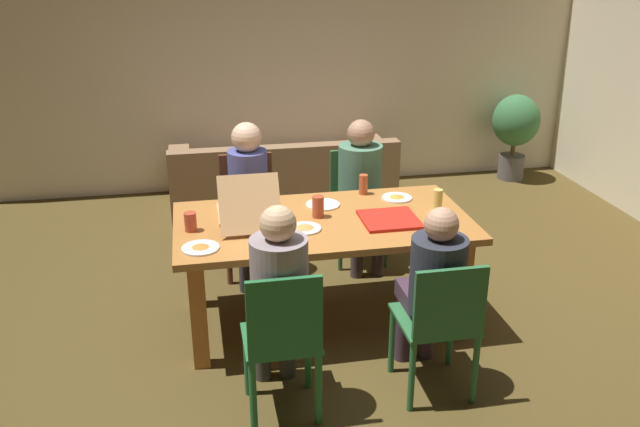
{
  "coord_description": "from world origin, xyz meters",
  "views": [
    {
      "loc": [
        -0.81,
        -4.03,
        2.47
      ],
      "look_at": [
        0.0,
        0.1,
        0.77
      ],
      "focal_mm": 37.86,
      "sensor_mm": 36.0,
      "label": 1
    }
  ],
  "objects_px": {
    "couch": "(282,182)",
    "drinking_glass_0": "(318,207)",
    "pizza_box_0": "(247,211)",
    "plate_1": "(201,248)",
    "person_0": "(433,281)",
    "drinking_glass_2": "(190,222)",
    "chair_2": "(357,198)",
    "potted_plant": "(515,126)",
    "plate_3": "(397,197)",
    "dining_table": "(323,235)",
    "person_1": "(278,292)",
    "chair_3": "(249,209)",
    "plate_2": "(323,205)",
    "pizza_box_1": "(390,219)",
    "person_2": "(361,181)",
    "person_3": "(249,189)",
    "chair_1": "(283,339)",
    "chair_0": "(441,321)",
    "drinking_glass_3": "(363,184)",
    "drinking_glass_1": "(438,200)",
    "plate_0": "(305,228)"
  },
  "relations": [
    {
      "from": "person_2",
      "to": "potted_plant",
      "type": "relative_size",
      "value": 1.26
    },
    {
      "from": "person_0",
      "to": "potted_plant",
      "type": "bearing_deg",
      "value": 57.34
    },
    {
      "from": "chair_1",
      "to": "chair_3",
      "type": "relative_size",
      "value": 0.99
    },
    {
      "from": "couch",
      "to": "drinking_glass_0",
      "type": "bearing_deg",
      "value": -91.44
    },
    {
      "from": "plate_3",
      "to": "plate_2",
      "type": "bearing_deg",
      "value": -176.78
    },
    {
      "from": "pizza_box_0",
      "to": "chair_3",
      "type": "bearing_deg",
      "value": 84.78
    },
    {
      "from": "plate_2",
      "to": "drinking_glass_0",
      "type": "xyz_separation_m",
      "value": [
        -0.07,
        -0.2,
        0.07
      ]
    },
    {
      "from": "pizza_box_0",
      "to": "plate_1",
      "type": "xyz_separation_m",
      "value": [
        -0.32,
        -0.44,
        -0.04
      ]
    },
    {
      "from": "plate_3",
      "to": "drinking_glass_1",
      "type": "xyz_separation_m",
      "value": [
        0.2,
        -0.27,
        0.07
      ]
    },
    {
      "from": "drinking_glass_1",
      "to": "plate_2",
      "type": "bearing_deg",
      "value": 162.33
    },
    {
      "from": "drinking_glass_0",
      "to": "plate_3",
      "type": "bearing_deg",
      "value": 20.6
    },
    {
      "from": "chair_3",
      "to": "plate_3",
      "type": "distance_m",
      "value": 1.24
    },
    {
      "from": "person_0",
      "to": "plate_1",
      "type": "height_order",
      "value": "person_0"
    },
    {
      "from": "chair_0",
      "to": "drinking_glass_3",
      "type": "height_order",
      "value": "drinking_glass_3"
    },
    {
      "from": "plate_1",
      "to": "person_0",
      "type": "bearing_deg",
      "value": -20.95
    },
    {
      "from": "dining_table",
      "to": "chair_3",
      "type": "height_order",
      "value": "chair_3"
    },
    {
      "from": "chair_0",
      "to": "person_2",
      "type": "bearing_deg",
      "value": 90.0
    },
    {
      "from": "chair_1",
      "to": "pizza_box_0",
      "type": "distance_m",
      "value": 1.16
    },
    {
      "from": "dining_table",
      "to": "plate_3",
      "type": "distance_m",
      "value": 0.67
    },
    {
      "from": "person_1",
      "to": "pizza_box_1",
      "type": "distance_m",
      "value": 1.12
    },
    {
      "from": "plate_3",
      "to": "drinking_glass_3",
      "type": "height_order",
      "value": "drinking_glass_3"
    },
    {
      "from": "plate_3",
      "to": "dining_table",
      "type": "bearing_deg",
      "value": -154.55
    },
    {
      "from": "person_0",
      "to": "drinking_glass_2",
      "type": "bearing_deg",
      "value": 149.75
    },
    {
      "from": "chair_1",
      "to": "drinking_glass_3",
      "type": "relative_size",
      "value": 6.26
    },
    {
      "from": "plate_2",
      "to": "couch",
      "type": "relative_size",
      "value": 0.11
    },
    {
      "from": "plate_0",
      "to": "drinking_glass_1",
      "type": "height_order",
      "value": "drinking_glass_1"
    },
    {
      "from": "chair_3",
      "to": "chair_2",
      "type": "bearing_deg",
      "value": 2.76
    },
    {
      "from": "chair_3",
      "to": "plate_1",
      "type": "relative_size",
      "value": 4.07
    },
    {
      "from": "person_1",
      "to": "person_2",
      "type": "height_order",
      "value": "person_1"
    },
    {
      "from": "person_0",
      "to": "pizza_box_1",
      "type": "distance_m",
      "value": 0.71
    },
    {
      "from": "pizza_box_0",
      "to": "drinking_glass_3",
      "type": "bearing_deg",
      "value": 18.63
    },
    {
      "from": "dining_table",
      "to": "potted_plant",
      "type": "relative_size",
      "value": 2.06
    },
    {
      "from": "plate_3",
      "to": "chair_3",
      "type": "bearing_deg",
      "value": 146.72
    },
    {
      "from": "person_3",
      "to": "chair_0",
      "type": "bearing_deg",
      "value": -62.99
    },
    {
      "from": "chair_3",
      "to": "couch",
      "type": "xyz_separation_m",
      "value": [
        0.44,
        1.25,
        -0.23
      ]
    },
    {
      "from": "plate_0",
      "to": "dining_table",
      "type": "bearing_deg",
      "value": 43.25
    },
    {
      "from": "drinking_glass_1",
      "to": "person_2",
      "type": "bearing_deg",
      "value": 110.75
    },
    {
      "from": "drinking_glass_0",
      "to": "potted_plant",
      "type": "xyz_separation_m",
      "value": [
        2.68,
        2.55,
        -0.24
      ]
    },
    {
      "from": "person_3",
      "to": "potted_plant",
      "type": "relative_size",
      "value": 1.3
    },
    {
      "from": "chair_2",
      "to": "potted_plant",
      "type": "distance_m",
      "value": 2.71
    },
    {
      "from": "person_3",
      "to": "pizza_box_1",
      "type": "distance_m",
      "value": 1.23
    },
    {
      "from": "person_2",
      "to": "person_3",
      "type": "bearing_deg",
      "value": -176.37
    },
    {
      "from": "person_2",
      "to": "plate_3",
      "type": "bearing_deg",
      "value": -78.57
    },
    {
      "from": "dining_table",
      "to": "person_1",
      "type": "relative_size",
      "value": 1.58
    },
    {
      "from": "pizza_box_1",
      "to": "drinking_glass_3",
      "type": "distance_m",
      "value": 0.53
    },
    {
      "from": "dining_table",
      "to": "chair_3",
      "type": "relative_size",
      "value": 2.1
    },
    {
      "from": "person_3",
      "to": "dining_table",
      "type": "bearing_deg",
      "value": -62.58
    },
    {
      "from": "person_1",
      "to": "drinking_glass_0",
      "type": "xyz_separation_m",
      "value": [
        0.39,
        0.89,
        0.12
      ]
    },
    {
      "from": "person_0",
      "to": "drinking_glass_1",
      "type": "bearing_deg",
      "value": 68.79
    },
    {
      "from": "person_2",
      "to": "drinking_glass_2",
      "type": "relative_size",
      "value": 9.68
    }
  ]
}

